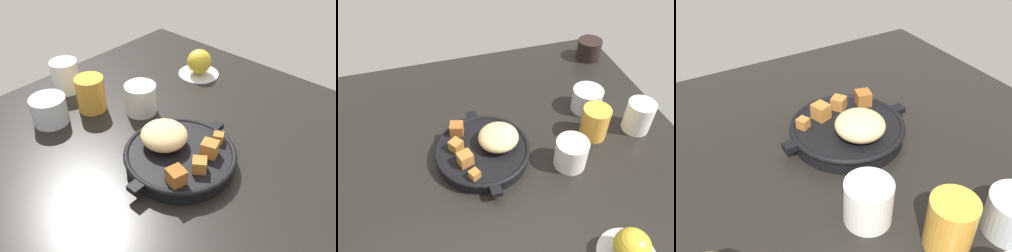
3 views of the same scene
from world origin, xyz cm
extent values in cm
cube|color=black|center=(0.00, 0.00, -1.20)|extent=(95.42, 93.44, 2.40)
cylinder|color=black|center=(-2.38, -5.44, 1.58)|extent=(22.23, 22.23, 3.16)
torus|color=black|center=(-2.38, -5.44, 2.91)|extent=(22.99, 22.99, 1.20)
cube|color=black|center=(9.95, -5.44, 2.68)|extent=(2.64, 2.40, 1.20)
cube|color=black|center=(-14.71, -5.44, 2.68)|extent=(2.64, 2.40, 1.20)
ellipsoid|color=#DBBC7F|center=(-2.68, -1.35, 5.50)|extent=(9.54, 9.73, 4.69)
cube|color=#935623|center=(-9.16, -10.32, 4.68)|extent=(3.76, 3.85, 3.03)
cube|color=#A86B2D|center=(5.50, -9.11, 4.16)|extent=(2.74, 2.78, 2.01)
cube|color=#A86B2D|center=(-3.87, -11.48, 4.48)|extent=(3.74, 3.76, 2.65)
cube|color=#A86B2D|center=(0.99, -10.23, 4.74)|extent=(3.66, 3.86, 3.16)
cylinder|color=#B7BABF|center=(29.94, 15.16, 0.30)|extent=(11.70, 11.70, 0.60)
sphere|color=gold|center=(29.94, 15.16, 4.07)|extent=(6.94, 6.94, 6.94)
cylinder|color=silver|center=(-11.81, 26.78, 3.29)|extent=(8.35, 8.35, 6.59)
cylinder|color=gold|center=(-1.79, 23.86, 4.36)|extent=(7.02, 7.02, 8.72)
cylinder|color=silver|center=(5.56, 14.03, 3.70)|extent=(7.66, 7.66, 7.40)
cylinder|color=white|center=(-0.74, 35.92, 4.28)|extent=(7.08, 7.08, 8.55)
camera|label=1|loc=(-44.06, -40.00, 50.92)|focal=38.24mm
camera|label=2|loc=(50.60, -15.25, 62.85)|focal=35.65mm
camera|label=3|loc=(28.80, 46.26, 46.65)|focal=40.22mm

